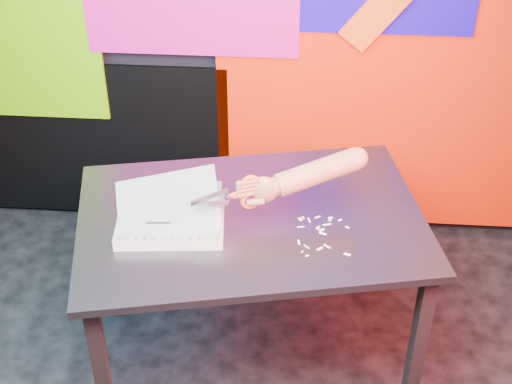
{
  "coord_description": "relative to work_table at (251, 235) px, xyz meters",
  "views": [
    {
      "loc": [
        0.26,
        -1.52,
        2.29
      ],
      "look_at": [
        0.11,
        0.5,
        0.87
      ],
      "focal_mm": 50.0,
      "sensor_mm": 36.0,
      "label": 1
    }
  ],
  "objects": [
    {
      "name": "room",
      "position": [
        -0.09,
        -0.52,
        0.69
      ],
      "size": [
        3.01,
        3.01,
        2.71
      ],
      "color": "black",
      "rests_on": "ground"
    },
    {
      "name": "scissors",
      "position": [
        -0.01,
        -0.05,
        0.22
      ],
      "size": [
        0.23,
        0.11,
        0.14
      ],
      "rotation": [
        0.0,
        0.0,
        0.4
      ],
      "color": "silver",
      "rests_on": "printout_stack"
    },
    {
      "name": "printout_stack",
      "position": [
        -0.27,
        -0.08,
        0.11
      ],
      "size": [
        0.41,
        0.31,
        0.2
      ],
      "rotation": [
        0.0,
        0.0,
        0.09
      ],
      "color": "white",
      "rests_on": "work_table"
    },
    {
      "name": "work_table",
      "position": [
        0.0,
        0.0,
        0.0
      ],
      "size": [
        1.38,
        1.06,
        0.75
      ],
      "rotation": [
        0.0,
        0.0,
        0.21
      ],
      "color": "black",
      "rests_on": "ground"
    },
    {
      "name": "paper_clippings",
      "position": [
        0.25,
        -0.08,
        0.09
      ],
      "size": [
        0.18,
        0.23,
        0.0
      ],
      "color": "white",
      "rests_on": "work_table"
    },
    {
      "name": "backdrop",
      "position": [
        -0.03,
        0.94,
        0.29
      ],
      "size": [
        2.88,
        0.05,
        2.08
      ],
      "color": "red",
      "rests_on": "ground"
    },
    {
      "name": "hand_forearm",
      "position": [
        0.2,
        0.04,
        0.25
      ],
      "size": [
        0.44,
        0.22,
        0.15
      ],
      "rotation": [
        0.0,
        0.0,
        0.4
      ],
      "color": "#9D6A3F",
      "rests_on": "work_table"
    }
  ]
}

